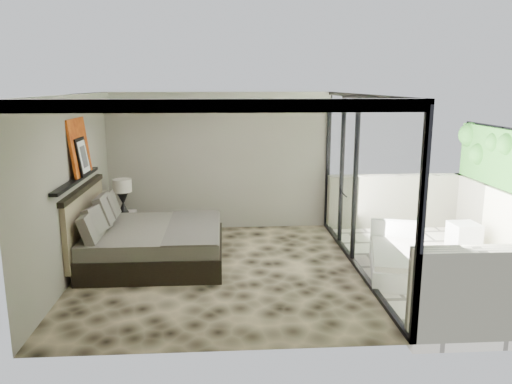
{
  "coord_description": "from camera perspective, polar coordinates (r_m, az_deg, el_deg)",
  "views": [
    {
      "loc": [
        0.09,
        -7.62,
        2.94
      ],
      "look_at": [
        0.62,
        0.4,
        1.21
      ],
      "focal_mm": 35.0,
      "sensor_mm": 36.0,
      "label": 1
    }
  ],
  "objects": [
    {
      "name": "floor",
      "position": [
        8.17,
        -4.2,
        -8.94
      ],
      "size": [
        5.0,
        5.0,
        0.0
      ],
      "primitive_type": "plane",
      "color": "black",
      "rests_on": "ground"
    },
    {
      "name": "glass_wall",
      "position": [
        8.07,
        11.82,
        0.91
      ],
      "size": [
        0.08,
        5.0,
        2.8
      ],
      "primitive_type": "cube",
      "color": "white",
      "rests_on": "floor"
    },
    {
      "name": "back_wall",
      "position": [
        10.23,
        -4.24,
        3.49
      ],
      "size": [
        4.5,
        0.02,
        2.8
      ],
      "primitive_type": "cube",
      "color": "gray",
      "rests_on": "floor"
    },
    {
      "name": "bed",
      "position": [
        8.58,
        -12.16,
        -5.55
      ],
      "size": [
        2.28,
        2.2,
        1.26
      ],
      "color": "black",
      "rests_on": "floor"
    },
    {
      "name": "ceiling",
      "position": [
        7.63,
        -4.53,
        11.01
      ],
      "size": [
        4.5,
        5.0,
        0.02
      ],
      "primitive_type": "cube",
      "color": "silver",
      "rests_on": "back_wall"
    },
    {
      "name": "ottoman",
      "position": [
        9.88,
        22.66,
        -4.65
      ],
      "size": [
        0.51,
        0.51,
        0.48
      ],
      "primitive_type": "cube",
      "rotation": [
        0.0,
        0.0,
        0.06
      ],
      "color": "silver",
      "rests_on": "terrace_slab"
    },
    {
      "name": "nightstand",
      "position": [
        10.01,
        -15.19,
        -3.71
      ],
      "size": [
        0.64,
        0.64,
        0.55
      ],
      "primitive_type": "cube",
      "rotation": [
        0.0,
        0.0,
        -0.19
      ],
      "color": "black",
      "rests_on": "floor"
    },
    {
      "name": "picture_ledge",
      "position": [
        8.18,
        -19.82,
        1.3
      ],
      "size": [
        0.12,
        2.2,
        0.05
      ],
      "primitive_type": "cube",
      "color": "black",
      "rests_on": "left_wall"
    },
    {
      "name": "table_lamp",
      "position": [
        9.9,
        -15.01,
        0.07
      ],
      "size": [
        0.36,
        0.36,
        0.65
      ],
      "color": "black",
      "rests_on": "nightstand"
    },
    {
      "name": "terrace_slab",
      "position": [
        8.98,
        20.77,
        -8.18
      ],
      "size": [
        3.0,
        5.0,
        0.12
      ],
      "primitive_type": "cube",
      "color": "beige",
      "rests_on": "ground"
    },
    {
      "name": "lounger",
      "position": [
        8.33,
        15.92,
        -7.47
      ],
      "size": [
        1.25,
        1.85,
        0.66
      ],
      "rotation": [
        0.0,
        0.0,
        -0.26
      ],
      "color": "white",
      "rests_on": "terrace_slab"
    },
    {
      "name": "abstract_canvas",
      "position": [
        8.42,
        -19.56,
        4.89
      ],
      "size": [
        0.13,
        0.9,
        0.9
      ],
      "primitive_type": "cube",
      "rotation": [
        0.0,
        -0.1,
        0.0
      ],
      "color": "#AD310E",
      "rests_on": "picture_ledge"
    },
    {
      "name": "left_wall",
      "position": [
        8.12,
        -20.37,
        0.47
      ],
      "size": [
        0.02,
        5.0,
        2.8
      ],
      "primitive_type": "cube",
      "color": "gray",
      "rests_on": "floor"
    },
    {
      "name": "framed_print",
      "position": [
        8.38,
        -19.22,
        3.84
      ],
      "size": [
        0.11,
        0.5,
        0.6
      ],
      "primitive_type": "cube",
      "rotation": [
        0.0,
        -0.14,
        0.0
      ],
      "color": "black",
      "rests_on": "picture_ledge"
    }
  ]
}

